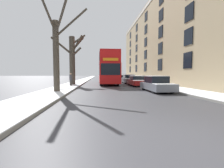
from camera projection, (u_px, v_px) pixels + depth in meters
name	position (u px, v px, depth m)	size (l,w,h in m)	color
ground_plane	(186.00, 140.00, 3.41)	(320.00, 320.00, 0.00)	#38383D
sidewalk_left	(88.00, 78.00, 55.55)	(2.71, 130.00, 0.16)	gray
sidewalk_right	(118.00, 78.00, 56.58)	(2.71, 130.00, 0.16)	gray
terrace_facade_right	(178.00, 40.00, 24.97)	(9.10, 45.55, 14.43)	tan
bare_tree_left_0	(57.00, 51.00, 11.72)	(3.24, 2.58, 7.27)	#423A30
bare_tree_left_1	(73.00, 58.00, 20.03)	(4.09, 3.40, 7.23)	#423A30
double_decker_bus	(108.00, 67.00, 22.63)	(2.62, 10.08, 4.52)	red
parked_car_0	(156.00, 84.00, 13.16)	(1.75, 4.31, 1.37)	slate
parked_car_1	(137.00, 81.00, 19.61)	(1.83, 4.41, 1.34)	maroon
parked_car_2	(129.00, 79.00, 24.89)	(1.87, 4.38, 1.50)	#474C56
parked_car_3	(123.00, 78.00, 30.55)	(1.77, 4.09, 1.43)	#474C56
parked_car_4	(119.00, 78.00, 36.19)	(1.83, 4.23, 1.34)	navy
pedestrian_left_sidewalk	(71.00, 79.00, 18.03)	(0.36, 0.36, 1.66)	#4C4742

